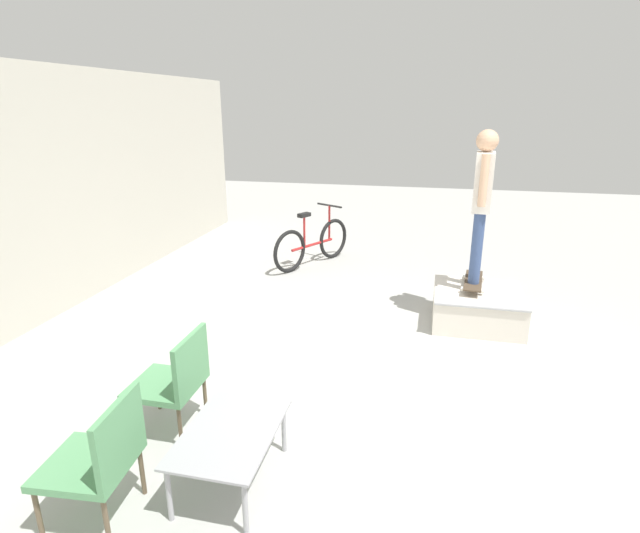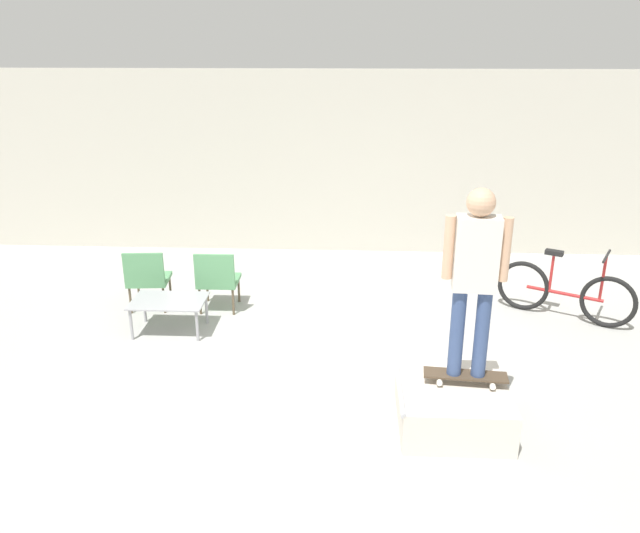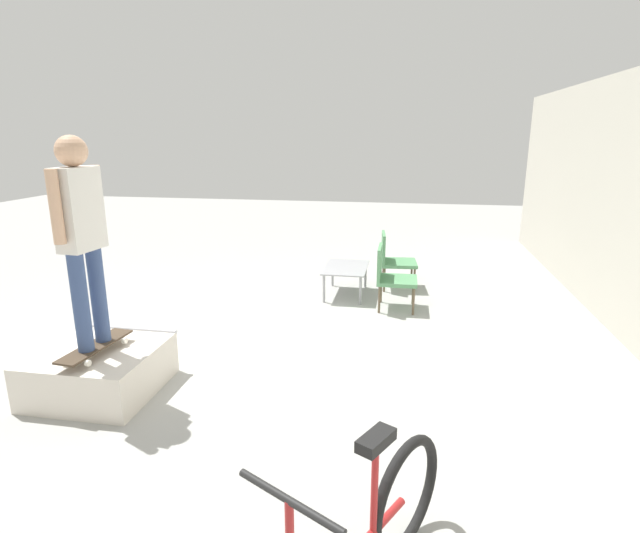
{
  "view_description": "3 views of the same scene",
  "coord_description": "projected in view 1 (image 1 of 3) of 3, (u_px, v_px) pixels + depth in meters",
  "views": [
    {
      "loc": [
        -4.3,
        -0.18,
        2.53
      ],
      "look_at": [
        0.45,
        0.91,
        0.94
      ],
      "focal_mm": 28.0,
      "sensor_mm": 36.0,
      "label": 1
    },
    {
      "loc": [
        0.57,
        -5.89,
        3.44
      ],
      "look_at": [
        0.24,
        0.76,
        1.0
      ],
      "focal_mm": 35.0,
      "sensor_mm": 36.0,
      "label": 2
    },
    {
      "loc": [
        5.28,
        1.89,
        2.27
      ],
      "look_at": [
        0.16,
        0.99,
        0.89
      ],
      "focal_mm": 28.0,
      "sensor_mm": 36.0,
      "label": 3
    }
  ],
  "objects": [
    {
      "name": "skateboard_on_ramp",
      "position": [
        473.0,
        281.0,
        6.05
      ],
      "size": [
        0.79,
        0.31,
        0.07
      ],
      "rotation": [
        0.0,
        0.0,
        -0.1
      ],
      "color": "#473828",
      "rests_on": "skate_ramp_box"
    },
    {
      "name": "coffee_table",
      "position": [
        230.0,
        437.0,
        3.39
      ],
      "size": [
        0.9,
        0.61,
        0.42
      ],
      "color": "#9E9EA3",
      "rests_on": "ground_plane"
    },
    {
      "name": "ground_plane",
      "position": [
        401.0,
        380.0,
        4.81
      ],
      "size": [
        24.0,
        24.0,
        0.0
      ],
      "primitive_type": "plane",
      "color": "#A8A8A3"
    },
    {
      "name": "skate_ramp_box",
      "position": [
        477.0,
        307.0,
        6.02
      ],
      "size": [
        1.03,
        1.03,
        0.43
      ],
      "color": "silver",
      "rests_on": "ground_plane"
    },
    {
      "name": "patio_chair_left",
      "position": [
        100.0,
        455.0,
        3.07
      ],
      "size": [
        0.56,
        0.56,
        0.85
      ],
      "rotation": [
        0.0,
        0.0,
        3.23
      ],
      "color": "brown",
      "rests_on": "ground_plane"
    },
    {
      "name": "person_skater",
      "position": [
        482.0,
        194.0,
        5.72
      ],
      "size": [
        0.57,
        0.25,
        1.77
      ],
      "rotation": [
        0.0,
        0.0,
        -0.07
      ],
      "color": "#384C7A",
      "rests_on": "skateboard_on_ramp"
    },
    {
      "name": "bicycle",
      "position": [
        313.0,
        243.0,
        8.17
      ],
      "size": [
        1.55,
        0.89,
        0.95
      ],
      "rotation": [
        0.0,
        0.0,
        -0.5
      ],
      "color": "black",
      "rests_on": "ground_plane"
    },
    {
      "name": "patio_chair_right",
      "position": [
        175.0,
        378.0,
        3.94
      ],
      "size": [
        0.52,
        0.52,
        0.85
      ],
      "rotation": [
        0.0,
        0.0,
        3.15
      ],
      "color": "brown",
      "rests_on": "ground_plane"
    }
  ]
}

